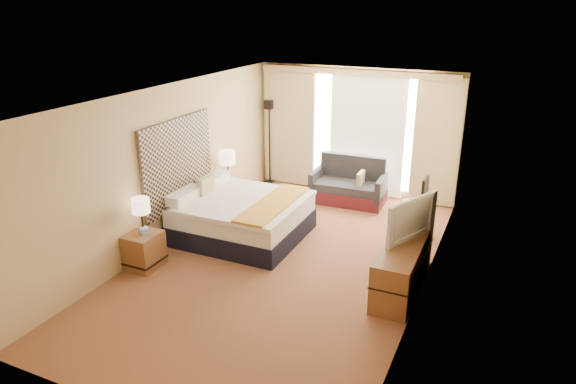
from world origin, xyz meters
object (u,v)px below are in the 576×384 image
at_px(media_dresser, 403,264).
at_px(floor_lamp, 269,125).
at_px(nightstand_left, 144,250).
at_px(lamp_left, 141,206).
at_px(nightstand_right, 229,197).
at_px(lamp_right, 227,158).
at_px(loveseat, 349,187).
at_px(television, 406,217).
at_px(desk_chair, 417,206).
at_px(bed, 242,217).

bearing_deg(media_dresser, floor_lamp, 138.50).
height_order(nightstand_left, floor_lamp, floor_lamp).
relative_size(nightstand_left, lamp_left, 0.98).
xyz_separation_m(nightstand_right, lamp_left, (-0.00, -2.47, 0.71)).
xyz_separation_m(nightstand_right, lamp_right, (-0.02, 0.05, 0.76)).
relative_size(media_dresser, loveseat, 1.22).
height_order(media_dresser, television, television).
height_order(media_dresser, lamp_left, lamp_left).
distance_m(nightstand_right, media_dresser, 3.97).
height_order(nightstand_right, television, television).
height_order(nightstand_left, lamp_right, lamp_right).
relative_size(nightstand_left, desk_chair, 0.57).
xyz_separation_m(loveseat, television, (1.68, -2.68, 0.70)).
bearing_deg(loveseat, floor_lamp, 165.50).
bearing_deg(lamp_right, loveseat, 34.23).
distance_m(bed, lamp_left, 1.86).
height_order(nightstand_right, loveseat, loveseat).
distance_m(nightstand_left, desk_chair, 4.68).
height_order(nightstand_left, media_dresser, media_dresser).
bearing_deg(bed, television, -7.19).
distance_m(nightstand_left, floor_lamp, 4.47).
bearing_deg(nightstand_right, media_dresser, -21.40).
xyz_separation_m(media_dresser, bed, (-2.89, 0.53, 0.01)).
bearing_deg(media_dresser, loveseat, 121.16).
bearing_deg(lamp_right, television, -19.89).
distance_m(media_dresser, floor_lamp, 5.07).
relative_size(media_dresser, bed, 0.89).
bearing_deg(nightstand_left, media_dresser, 15.84).
bearing_deg(television, desk_chair, 30.15).
xyz_separation_m(nightstand_right, desk_chair, (3.46, 0.65, 0.15)).
bearing_deg(lamp_right, media_dresser, -21.94).
xyz_separation_m(lamp_right, television, (3.67, -1.33, -0.04)).
relative_size(nightstand_left, nightstand_right, 1.00).
xyz_separation_m(lamp_left, television, (3.65, 1.19, 0.02)).
xyz_separation_m(media_dresser, lamp_left, (-3.70, -1.02, 0.63)).
relative_size(nightstand_right, loveseat, 0.37).
bearing_deg(floor_lamp, lamp_right, -89.69).
distance_m(loveseat, floor_lamp, 2.28).
distance_m(floor_lamp, lamp_left, 4.33).
relative_size(lamp_right, television, 0.60).
height_order(lamp_left, television, television).
bearing_deg(television, lamp_left, 132.68).
distance_m(loveseat, desk_chair, 1.68).
relative_size(nightstand_right, television, 0.53).
relative_size(nightstand_left, floor_lamp, 0.30).
distance_m(nightstand_left, lamp_right, 2.66).
height_order(nightstand_left, lamp_left, lamp_left).
relative_size(floor_lamp, desk_chair, 1.91).
bearing_deg(floor_lamp, lamp_left, -89.65).
relative_size(nightstand_right, desk_chair, 0.57).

